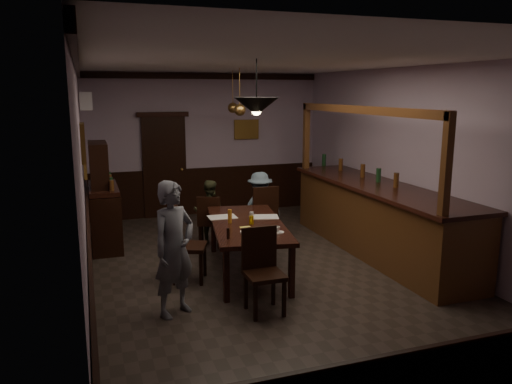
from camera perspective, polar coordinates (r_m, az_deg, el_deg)
name	(u,v)px	position (r m, az deg, el deg)	size (l,w,h in m)	color
room	(272,173)	(6.94, 1.89, 2.19)	(5.01, 8.01, 3.01)	#2D2621
dining_table	(247,227)	(7.24, -0.98, -4.01)	(1.36, 2.34, 0.75)	black
chair_far_left	(209,219)	(8.47, -5.34, -3.12)	(0.50, 0.50, 0.90)	black
chair_far_right	(263,213)	(8.55, 0.85, -2.38)	(0.46, 0.46, 1.04)	black
chair_near	(262,266)	(6.03, 0.72, -8.48)	(0.44, 0.44, 1.02)	black
chair_side	(183,241)	(7.02, -8.37, -5.53)	(0.59, 0.59, 1.05)	black
person_standing	(174,249)	(5.94, -9.34, -6.43)	(0.59, 0.39, 1.62)	slate
person_seated_left	(209,212)	(8.72, -5.40, -2.25)	(0.54, 0.42, 1.11)	#3F4228
person_seated_right	(260,206)	(8.81, 0.45, -1.67)	(0.80, 0.46, 1.23)	slate
newspaper_left	(222,217)	(7.54, -3.87, -2.86)	(0.42, 0.30, 0.01)	silver
newspaper_right	(264,217)	(7.53, 0.94, -2.86)	(0.42, 0.30, 0.01)	silver
napkin	(246,228)	(6.94, -1.15, -4.11)	(0.15, 0.15, 0.00)	#EFE158
saucer	(278,232)	(6.72, 2.59, -4.62)	(0.15, 0.15, 0.01)	white
coffee_cup	(277,229)	(6.70, 2.45, -4.28)	(0.08, 0.08, 0.07)	white
pastry_plate	(248,232)	(6.73, -0.90, -4.57)	(0.22, 0.22, 0.01)	white
pastry_ring_a	(246,230)	(6.72, -1.12, -4.36)	(0.13, 0.13, 0.04)	#C68C47
pastry_ring_b	(252,229)	(6.75, -0.45, -4.29)	(0.13, 0.13, 0.04)	#C68C47
soda_can	(251,220)	(7.12, -0.52, -3.22)	(0.07, 0.07, 0.12)	gold
beer_glass	(230,216)	(7.18, -3.01, -2.79)	(0.06, 0.06, 0.20)	#BF721E
water_glass	(252,217)	(7.23, -0.51, -2.87)	(0.06, 0.06, 0.15)	silver
pepper_mill	(228,233)	(6.44, -3.20, -4.74)	(0.04, 0.04, 0.14)	black
sideboard	(104,205)	(8.83, -17.03, -1.48)	(0.48, 1.35, 1.79)	black
bar_counter	(378,217)	(8.36, 13.72, -2.78)	(0.99, 4.27, 2.39)	#4E2814
door_back	(165,168)	(10.58, -10.40, 2.76)	(0.90, 0.06, 2.10)	black
ac_unit	(86,101)	(9.30, -18.88, 9.83)	(0.20, 0.85, 0.30)	white
picture_left_small	(83,143)	(4.82, -19.17, 5.29)	(0.04, 0.28, 0.36)	olive
picture_left_large	(85,159)	(7.26, -19.00, 3.59)	(0.04, 0.62, 0.48)	olive
picture_back	(246,129)	(10.92, -1.11, 7.17)	(0.55, 0.04, 0.42)	olive
pendant_iron	(256,106)	(6.19, 0.05, 9.75)	(0.56, 0.56, 0.68)	black
pendant_brass_mid	(240,110)	(8.63, -1.86, 9.34)	(0.20, 0.20, 0.81)	#BF8C3F
pendant_brass_far	(233,108)	(9.74, -2.66, 9.58)	(0.20, 0.20, 0.81)	#BF8C3F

